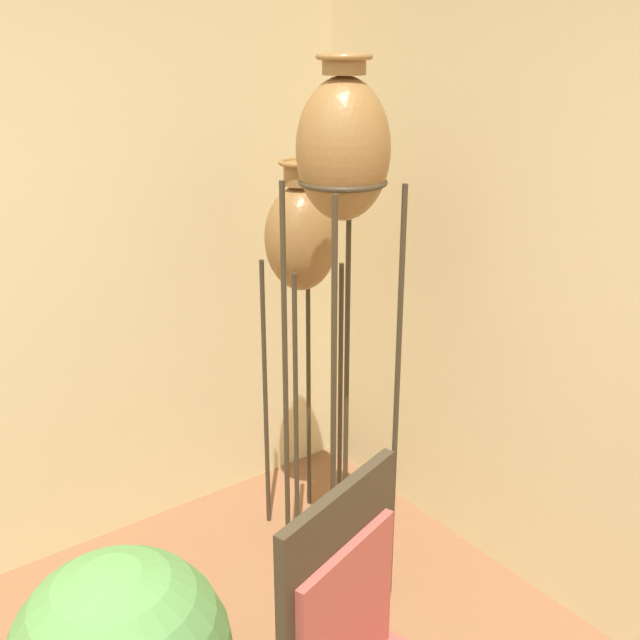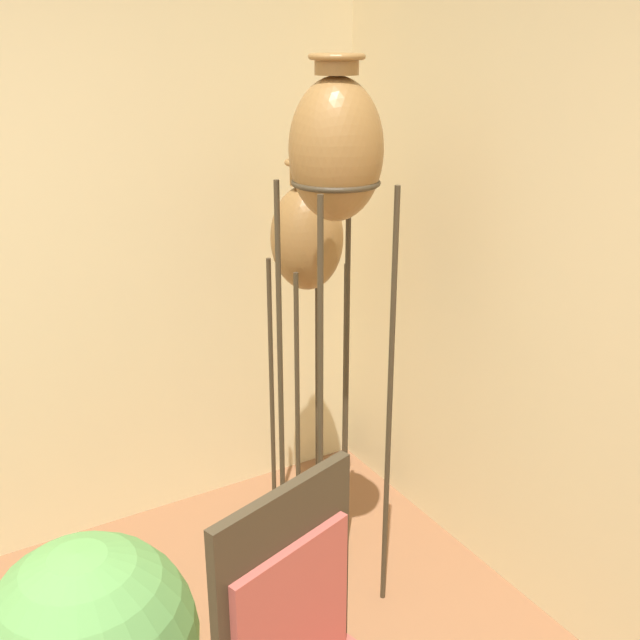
% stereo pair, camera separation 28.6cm
% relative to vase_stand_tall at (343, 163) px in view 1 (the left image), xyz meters
% --- Properties ---
extents(vase_stand_tall, '(0.31, 0.31, 2.05)m').
position_rel_vase_stand_tall_xyz_m(vase_stand_tall, '(0.00, 0.00, 0.00)').
color(vase_stand_tall, '#382D1E').
rests_on(vase_stand_tall, ground_plane).
extents(vase_stand_medium, '(0.29, 0.29, 1.66)m').
position_rel_vase_stand_tall_xyz_m(vase_stand_medium, '(0.14, 0.43, -0.39)').
color(vase_stand_medium, '#382D1E').
rests_on(vase_stand_medium, ground_plane).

